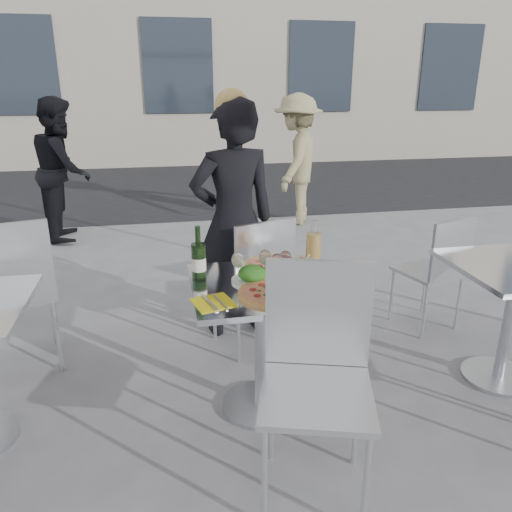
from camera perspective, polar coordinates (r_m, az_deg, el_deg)
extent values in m
plane|color=slate|center=(2.95, 0.57, -16.77)|extent=(80.00, 80.00, 0.00)
cube|color=black|center=(9.01, -7.70, 8.15)|extent=(24.00, 5.00, 0.00)
cylinder|color=#B7BABF|center=(2.94, 0.57, -16.58)|extent=(0.44, 0.44, 0.02)
cylinder|color=#B7BABF|center=(2.75, 0.60, -10.53)|extent=(0.07, 0.07, 0.72)
cube|color=silver|center=(2.58, 0.63, -3.50)|extent=(0.72, 0.72, 0.03)
cylinder|color=#B7BABF|center=(3.51, 25.95, -12.25)|extent=(0.44, 0.44, 0.02)
cylinder|color=#B7BABF|center=(3.35, 26.85, -6.99)|extent=(0.07, 0.07, 0.72)
cylinder|color=silver|center=(3.67, 0.38, -4.92)|extent=(0.02, 0.02, 0.45)
cylinder|color=silver|center=(3.52, -4.77, -6.10)|extent=(0.02, 0.02, 0.45)
cylinder|color=silver|center=(3.39, 3.45, -7.11)|extent=(0.02, 0.02, 0.45)
cylinder|color=silver|center=(3.23, -2.03, -8.54)|extent=(0.02, 0.02, 0.45)
cube|color=silver|center=(3.35, -0.76, -2.98)|extent=(0.54, 0.54, 0.03)
cube|color=silver|center=(3.09, 1.11, -0.14)|extent=(0.41, 0.16, 0.45)
cylinder|color=silver|center=(2.17, 0.97, -24.03)|extent=(0.03, 0.03, 0.50)
cylinder|color=silver|center=(2.18, 12.45, -24.24)|extent=(0.03, 0.03, 0.50)
cylinder|color=silver|center=(2.47, 1.76, -17.70)|extent=(0.03, 0.03, 0.50)
cylinder|color=silver|center=(2.49, 11.42, -17.92)|extent=(0.03, 0.03, 0.50)
cube|color=silver|center=(2.16, 6.93, -15.58)|extent=(0.58, 0.58, 0.03)
cube|color=silver|center=(2.22, 7.11, -6.52)|extent=(0.45, 0.16, 0.50)
cylinder|color=silver|center=(3.71, -22.30, -5.91)|extent=(0.03, 0.03, 0.49)
cylinder|color=silver|center=(3.36, -21.71, -8.54)|extent=(0.03, 0.03, 0.49)
cube|color=silver|center=(3.43, -25.78, -3.83)|extent=(0.56, 0.56, 0.03)
cube|color=silver|center=(3.13, -26.34, -0.96)|extent=(0.45, 0.15, 0.49)
cylinder|color=silver|center=(4.14, 18.67, -3.36)|extent=(0.02, 0.02, 0.42)
cylinder|color=silver|center=(3.92, 15.24, -4.30)|extent=(0.02, 0.02, 0.42)
cylinder|color=silver|center=(3.94, 22.11, -4.97)|extent=(0.02, 0.02, 0.42)
cylinder|color=silver|center=(3.71, 18.68, -6.08)|extent=(0.02, 0.02, 0.42)
cube|color=silver|center=(3.84, 19.03, -1.67)|extent=(0.48, 0.48, 0.02)
cube|color=silver|center=(3.65, 21.57, 0.63)|extent=(0.38, 0.13, 0.42)
imported|color=black|center=(3.44, -2.60, 3.96)|extent=(0.66, 0.49, 1.65)
imported|color=black|center=(6.10, -21.23, 9.20)|extent=(0.65, 0.81, 1.58)
imported|color=#948A60|center=(6.33, 4.69, 10.85)|extent=(1.01, 1.19, 1.60)
cylinder|color=#D9AD54|center=(2.44, 1.69, -4.27)|extent=(0.32, 0.32, 0.02)
cylinder|color=#CBBD83|center=(2.44, 1.69, -4.06)|extent=(0.28, 0.28, 0.00)
cylinder|color=white|center=(2.78, 1.99, -1.32)|extent=(0.36, 0.36, 0.01)
cylinder|color=#D9AD54|center=(2.78, 2.00, -1.03)|extent=(0.32, 0.32, 0.02)
cylinder|color=#CBBD83|center=(2.77, 2.00, -0.84)|extent=(0.28, 0.28, 0.00)
cylinder|color=white|center=(2.61, -0.42, -2.78)|extent=(0.22, 0.22, 0.01)
ellipsoid|color=#21711C|center=(2.59, -0.42, -1.98)|extent=(0.15, 0.15, 0.08)
sphere|color=#B21914|center=(2.61, 0.36, -1.56)|extent=(0.03, 0.03, 0.03)
cylinder|color=#244B1C|center=(2.61, -6.55, -0.70)|extent=(0.07, 0.07, 0.20)
cone|color=#244B1C|center=(2.57, -6.64, 1.39)|extent=(0.07, 0.07, 0.03)
cylinder|color=#244B1C|center=(2.56, -6.67, 2.35)|extent=(0.03, 0.03, 0.10)
cylinder|color=silver|center=(2.61, -6.54, -0.91)|extent=(0.07, 0.08, 0.07)
cylinder|color=#E5C061|center=(2.72, 6.56, 0.38)|extent=(0.08, 0.08, 0.22)
cylinder|color=white|center=(2.68, 6.68, 3.22)|extent=(0.03, 0.03, 0.08)
cylinder|color=white|center=(2.71, 5.50, -1.12)|extent=(0.06, 0.06, 0.09)
cylinder|color=silver|center=(2.69, 5.54, -0.06)|extent=(0.06, 0.06, 0.02)
cylinder|color=white|center=(2.62, -2.05, -2.75)|extent=(0.06, 0.06, 0.00)
cylinder|color=white|center=(2.61, -2.06, -1.88)|extent=(0.01, 0.01, 0.09)
ellipsoid|color=white|center=(2.58, -2.08, -0.43)|extent=(0.07, 0.07, 0.08)
ellipsoid|color=#F5F3AC|center=(2.58, -2.08, -0.64)|extent=(0.05, 0.05, 0.05)
cylinder|color=white|center=(2.66, 1.02, -2.44)|extent=(0.06, 0.06, 0.00)
cylinder|color=white|center=(2.64, 1.02, -1.58)|extent=(0.01, 0.01, 0.09)
ellipsoid|color=white|center=(2.62, 1.03, -0.15)|extent=(0.07, 0.07, 0.08)
ellipsoid|color=#F5F3AC|center=(2.62, 1.03, -0.35)|extent=(0.05, 0.05, 0.05)
cylinder|color=white|center=(2.60, 2.42, -2.97)|extent=(0.06, 0.06, 0.00)
cylinder|color=white|center=(2.58, 2.43, -2.08)|extent=(0.01, 0.01, 0.09)
ellipsoid|color=white|center=(2.56, 2.46, -0.63)|extent=(0.07, 0.07, 0.08)
ellipsoid|color=#460A15|center=(2.56, 2.45, -0.84)|extent=(0.05, 0.05, 0.05)
cylinder|color=white|center=(2.64, 3.32, -2.59)|extent=(0.06, 0.06, 0.00)
cylinder|color=white|center=(2.63, 3.34, -1.72)|extent=(0.01, 0.01, 0.09)
ellipsoid|color=white|center=(2.60, 3.37, -0.29)|extent=(0.07, 0.07, 0.08)
ellipsoid|color=#460A15|center=(2.61, 3.36, -0.49)|extent=(0.05, 0.05, 0.05)
cube|color=yellow|center=(2.37, -4.90, -5.31)|extent=(0.22, 0.22, 0.00)
cube|color=#B7BABF|center=(2.37, -5.39, -5.25)|extent=(0.07, 0.20, 0.00)
cube|color=#B7BABF|center=(2.37, -4.18, -5.17)|extent=(0.06, 0.18, 0.00)
cube|color=yellow|center=(2.50, 7.45, -4.05)|extent=(0.24, 0.24, 0.00)
cube|color=#B7BABF|center=(2.49, 7.02, -4.01)|extent=(0.10, 0.18, 0.00)
cube|color=#B7BABF|center=(2.51, 8.11, -3.91)|extent=(0.09, 0.16, 0.00)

